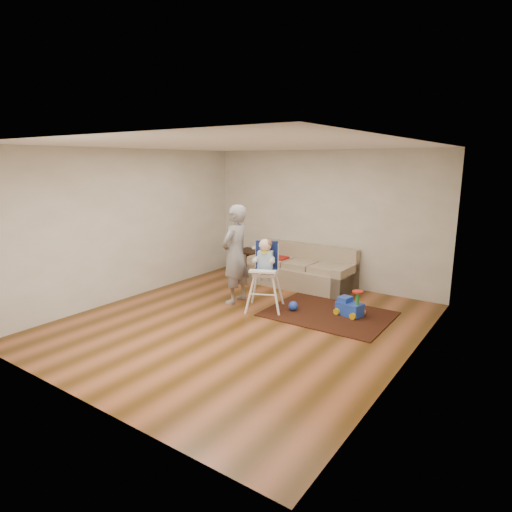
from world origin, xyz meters
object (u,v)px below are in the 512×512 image
Objects in this scene: toy_ball at (293,306)px; high_chair at (265,276)px; sofa at (301,267)px; adult at (235,254)px; side_table at (250,262)px; ride_on_toy at (350,302)px.

toy_ball is 0.13× the size of high_chair.
adult reaches higher than sofa.
sofa is at bearing -7.71° from side_table.
high_chair is (0.16, -1.56, 0.18)m from sofa.
toy_ball is at bearing -147.83° from ride_on_toy.
adult is at bearing -171.80° from toy_ball.
adult reaches higher than toy_ball.
high_chair is (-1.32, -0.51, 0.35)m from ride_on_toy.
ride_on_toy is 2.78× the size of toy_ball.
side_table is 2.36m from high_chair.
toy_ball is (2.01, -1.57, -0.18)m from side_table.
adult reaches higher than side_table.
side_table is at bearing 142.06° from toy_ball.
high_chair is (-0.45, -0.18, 0.50)m from toy_ball.
high_chair is (1.56, -1.75, 0.32)m from side_table.
side_table is 2.56m from toy_ball.
sofa is at bearing 161.27° from adult.
side_table is 3.13m from ride_on_toy.
toy_ball is at bearing -2.35° from high_chair.
adult is (-0.64, 0.02, 0.28)m from high_chair.
ride_on_toy is 0.94m from toy_ball.
ride_on_toy is at bearing 102.68° from adult.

